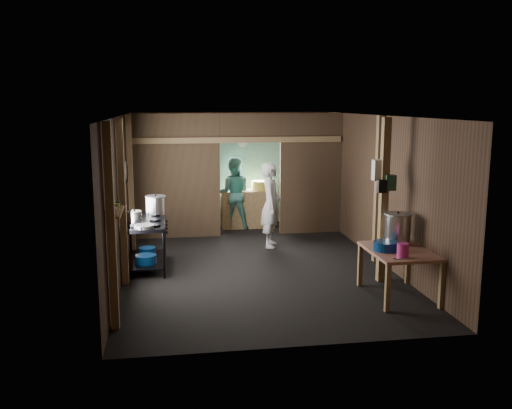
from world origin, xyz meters
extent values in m
cube|color=black|center=(0.00, 0.00, 0.00)|extent=(4.50, 7.00, 0.00)
cube|color=#484440|center=(0.00, 0.00, 2.60)|extent=(4.50, 7.00, 0.00)
cube|color=#432D1E|center=(0.00, 3.50, 1.30)|extent=(4.50, 0.00, 2.60)
cube|color=#432D1E|center=(0.00, -3.50, 1.30)|extent=(4.50, 0.00, 2.60)
cube|color=#432D1E|center=(-2.25, 0.00, 1.30)|extent=(0.00, 7.00, 2.60)
cube|color=#432D1E|center=(2.25, 0.00, 1.30)|extent=(0.00, 7.00, 2.60)
cube|color=brown|center=(-1.32, 2.20, 1.30)|extent=(1.85, 0.10, 2.60)
cube|color=brown|center=(1.57, 2.20, 1.30)|extent=(1.35, 0.10, 2.60)
cube|color=brown|center=(0.25, 2.20, 2.30)|extent=(1.30, 0.10, 0.60)
cube|color=#73B1AC|center=(0.00, 3.44, 1.25)|extent=(4.40, 0.06, 2.50)
cube|color=#A4844C|center=(0.30, 2.95, 0.42)|extent=(1.20, 0.50, 0.85)
cylinder|color=silver|center=(0.25, 3.40, 1.90)|extent=(0.20, 0.03, 0.20)
cube|color=#A4844C|center=(-2.18, -2.60, 1.30)|extent=(0.10, 0.12, 2.60)
cube|color=#A4844C|center=(-2.18, -0.80, 1.30)|extent=(0.10, 0.12, 2.60)
cube|color=#A4844C|center=(-2.18, 1.20, 1.30)|extent=(0.10, 0.12, 2.60)
cube|color=#A4844C|center=(2.18, -0.20, 1.30)|extent=(0.10, 0.12, 2.60)
cube|color=#A4844C|center=(1.85, -1.30, 1.30)|extent=(0.12, 0.12, 2.60)
cube|color=#A4844C|center=(0.00, 2.15, 2.05)|extent=(4.40, 0.12, 0.12)
cylinder|color=gray|center=(-2.21, 0.40, 1.65)|extent=(0.03, 0.34, 0.34)
cylinder|color=black|center=(-2.21, 0.80, 1.55)|extent=(0.03, 0.30, 0.30)
cube|color=#A4844C|center=(-2.15, -2.10, 1.40)|extent=(0.14, 0.80, 0.03)
cylinder|color=silver|center=(-2.15, -2.35, 1.47)|extent=(0.07, 0.07, 0.10)
cylinder|color=gold|center=(-2.15, -2.10, 1.47)|extent=(0.08, 0.08, 0.10)
cylinder|color=#235234|center=(-2.15, -1.88, 1.47)|extent=(0.06, 0.06, 0.10)
cube|color=silver|center=(1.80, -1.22, 1.78)|extent=(0.22, 0.15, 0.32)
cube|color=#235234|center=(1.92, -1.36, 1.60)|extent=(0.16, 0.12, 0.24)
cube|color=black|center=(1.78, -1.38, 1.55)|extent=(0.14, 0.10, 0.20)
cylinder|color=navy|center=(-1.88, -0.28, 0.23)|extent=(0.35, 0.35, 0.15)
cylinder|color=navy|center=(-1.88, 0.33, 0.22)|extent=(0.29, 0.29, 0.12)
cylinder|color=navy|center=(1.61, -2.04, 0.78)|extent=(0.44, 0.44, 0.13)
cylinder|color=#CF2F86|center=(1.71, -2.41, 0.81)|extent=(0.19, 0.19, 0.20)
cube|color=#BDBCC0|center=(1.69, -2.50, 0.72)|extent=(0.30, 0.06, 0.01)
cylinder|color=gold|center=(0.58, 2.95, 0.96)|extent=(0.38, 0.38, 0.21)
cylinder|color=#970013|center=(0.08, 2.95, 0.91)|extent=(0.11, 0.11, 0.13)
imported|color=silver|center=(0.51, 1.14, 0.84)|extent=(0.53, 0.69, 1.68)
imported|color=teal|center=(-0.03, 2.88, 0.81)|extent=(0.86, 0.72, 1.62)
camera|label=1|loc=(-1.46, -9.50, 2.82)|focal=39.27mm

